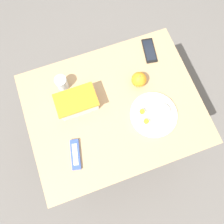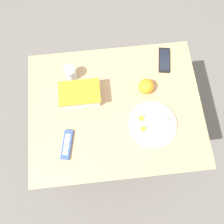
% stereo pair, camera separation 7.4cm
% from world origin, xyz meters
% --- Properties ---
extents(ground_plane, '(10.00, 10.00, 0.00)m').
position_xyz_m(ground_plane, '(0.00, 0.00, 0.00)').
color(ground_plane, '#66605B').
extents(table, '(0.93, 0.73, 0.70)m').
position_xyz_m(table, '(0.00, 0.00, 0.57)').
color(table, tan).
rests_on(table, ground_plane).
extents(food_container, '(0.21, 0.13, 0.09)m').
position_xyz_m(food_container, '(-0.18, 0.08, 0.75)').
color(food_container, white).
rests_on(food_container, table).
extents(orange_fruit, '(0.08, 0.08, 0.08)m').
position_xyz_m(orange_fruit, '(0.18, 0.09, 0.75)').
color(orange_fruit, orange).
rests_on(orange_fruit, table).
extents(rice_plate, '(0.25, 0.25, 0.05)m').
position_xyz_m(rice_plate, '(0.19, -0.11, 0.72)').
color(rice_plate, silver).
rests_on(rice_plate, table).
extents(candy_bar, '(0.07, 0.16, 0.02)m').
position_xyz_m(candy_bar, '(-0.27, -0.17, 0.71)').
color(candy_bar, '#334C9E').
rests_on(candy_bar, table).
extents(cell_phone, '(0.09, 0.16, 0.01)m').
position_xyz_m(cell_phone, '(0.31, 0.26, 0.71)').
color(cell_phone, black).
rests_on(cell_phone, table).
extents(drinking_glass, '(0.06, 0.06, 0.09)m').
position_xyz_m(drinking_glass, '(-0.22, 0.21, 0.75)').
color(drinking_glass, silver).
rests_on(drinking_glass, table).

